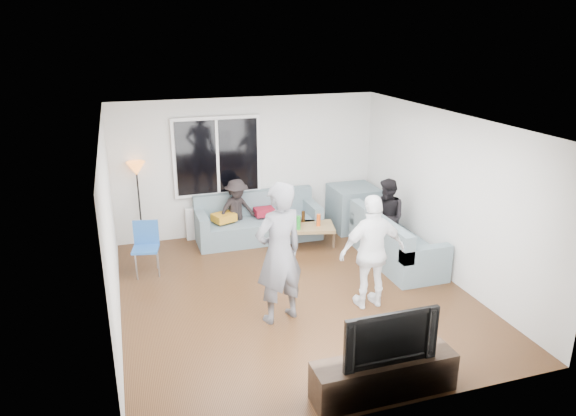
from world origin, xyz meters
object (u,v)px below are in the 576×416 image
object	(u,v)px
tv_console	(384,376)
television	(387,334)
coffee_table	(303,236)
side_chair	(146,249)
spectator_right	(387,217)
sofa_right_section	(397,238)
player_left	(279,253)
player_right	(372,252)
sofa_back_section	(258,218)
floor_lamp	(140,205)
spectator_back	(237,211)

from	to	relation	value
tv_console	television	size ratio (longest dim) A/B	1.51
coffee_table	television	distance (m)	4.25
coffee_table	television	xyz separation A→B (m)	(-0.54, -4.18, 0.54)
side_chair	spectator_right	size ratio (longest dim) A/B	0.64
sofa_right_section	television	distance (m)	3.59
player_left	spectator_right	world-z (taller)	player_left
player_left	player_right	xyz separation A→B (m)	(1.35, -0.03, -0.15)
side_chair	player_right	distance (m)	3.62
player_right	tv_console	world-z (taller)	player_right
player_left	side_chair	bearing A→B (deg)	-66.82
spectator_right	tv_console	world-z (taller)	spectator_right
television	spectator_right	bearing A→B (deg)	62.09
sofa_right_section	player_left	distance (m)	2.78
side_chair	tv_console	world-z (taller)	side_chair
television	player_right	bearing A→B (deg)	68.19
sofa_back_section	side_chair	distance (m)	2.29
sofa_back_section	player_left	size ratio (longest dim) A/B	1.18
floor_lamp	television	size ratio (longest dim) A/B	1.47
side_chair	floor_lamp	world-z (taller)	floor_lamp
television	floor_lamp	bearing A→B (deg)	113.71
sofa_back_section	side_chair	size ratio (longest dim) A/B	2.67
sofa_right_section	television	size ratio (longest dim) A/B	1.89
spectator_back	tv_console	bearing A→B (deg)	-101.63
coffee_table	television	bearing A→B (deg)	-97.32
spectator_right	side_chair	bearing A→B (deg)	-103.98
side_chair	player_right	size ratio (longest dim) A/B	0.52
sofa_right_section	tv_console	size ratio (longest dim) A/B	1.25
player_left	player_right	world-z (taller)	player_left
player_left	player_right	size ratio (longest dim) A/B	1.18
spectator_back	floor_lamp	bearing A→B (deg)	151.56
television	sofa_right_section	bearing A→B (deg)	59.32
tv_console	television	xyz separation A→B (m)	(-0.00, 0.00, 0.52)
sofa_right_section	coffee_table	bearing A→B (deg)	49.25
sofa_back_section	sofa_right_section	world-z (taller)	same
player_right	sofa_right_section	bearing A→B (deg)	-131.31
sofa_right_section	coffee_table	world-z (taller)	sofa_right_section
player_left	television	size ratio (longest dim) A/B	1.84
player_right	television	world-z (taller)	player_right
coffee_table	spectator_right	world-z (taller)	spectator_right
coffee_table	spectator_right	xyz separation A→B (m)	(1.29, -0.74, 0.47)
player_right	spectator_back	size ratio (longest dim) A/B	1.39
sofa_right_section	player_left	xyz separation A→B (m)	(-2.44, -1.22, 0.55)
side_chair	tv_console	xyz separation A→B (m)	(2.25, -3.85, -0.21)
sofa_back_section	spectator_back	bearing A→B (deg)	175.65
player_right	tv_console	distance (m)	2.06
coffee_table	player_right	world-z (taller)	player_right
side_chair	player_right	xyz separation A→B (m)	(2.98, -2.03, 0.40)
player_left	spectator_back	size ratio (longest dim) A/B	1.64
sofa_back_section	player_left	world-z (taller)	player_left
television	sofa_back_section	bearing A→B (deg)	91.74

